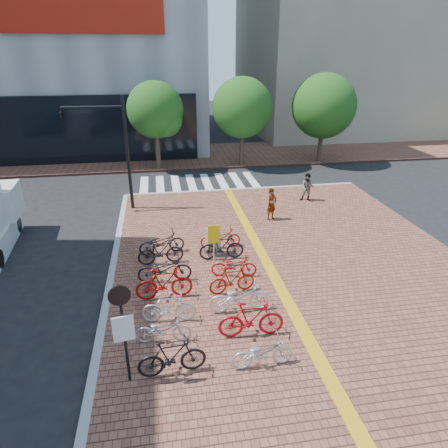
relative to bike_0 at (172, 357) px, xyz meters
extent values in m
plane|color=black|center=(1.95, 2.55, -0.68)|extent=(120.00, 120.00, 0.00)
cube|color=brown|center=(4.95, -2.45, -0.61)|extent=(14.00, 34.00, 0.15)
cube|color=orange|center=(3.95, -2.45, -0.53)|extent=(0.40, 34.00, 0.01)
cube|color=gray|center=(4.95, 14.55, -0.61)|extent=(14.00, 0.25, 0.15)
cube|color=brown|center=(1.95, 23.55, -0.61)|extent=(70.00, 8.00, 0.15)
cube|color=gray|center=(19.95, 34.55, 8.32)|extent=(20.00, 18.00, 18.00)
cube|color=silver|center=(-1.05, 16.55, -0.68)|extent=(0.50, 4.00, 0.01)
cube|color=silver|center=(-0.05, 16.55, -0.68)|extent=(0.50, 4.00, 0.01)
cube|color=silver|center=(0.95, 16.55, -0.68)|extent=(0.50, 4.00, 0.01)
cube|color=silver|center=(1.95, 16.55, -0.68)|extent=(0.50, 4.00, 0.01)
cube|color=silver|center=(2.95, 16.55, -0.68)|extent=(0.50, 4.00, 0.01)
cube|color=silver|center=(3.95, 16.55, -0.68)|extent=(0.50, 4.00, 0.01)
cube|color=silver|center=(4.95, 16.55, -0.68)|extent=(0.50, 4.00, 0.01)
cube|color=silver|center=(5.95, 16.55, -0.68)|extent=(0.50, 4.00, 0.01)
cylinder|color=#38281E|center=(-0.05, 20.05, 0.77)|extent=(0.32, 0.32, 2.60)
sphere|color=#194714|center=(-0.05, 20.05, 3.52)|extent=(3.80, 3.80, 3.80)
sphere|color=#194714|center=(0.55, 19.75, 2.92)|extent=(2.40, 2.40, 2.40)
cylinder|color=#38281E|center=(5.95, 20.05, 0.77)|extent=(0.32, 0.32, 2.60)
sphere|color=#194714|center=(5.95, 20.05, 3.52)|extent=(4.20, 4.20, 4.20)
sphere|color=#194714|center=(6.55, 19.75, 2.92)|extent=(2.40, 2.40, 2.40)
cylinder|color=#38281E|center=(11.95, 20.05, 0.77)|extent=(0.32, 0.32, 2.60)
sphere|color=#194714|center=(11.95, 20.05, 3.52)|extent=(4.60, 4.60, 4.60)
sphere|color=#194714|center=(12.55, 19.75, 2.92)|extent=(2.40, 2.40, 2.40)
imported|color=black|center=(0.00, 0.00, 0.00)|extent=(1.80, 0.63, 1.06)
imported|color=#B0B1B5|center=(-0.20, 1.29, -0.11)|extent=(1.64, 0.68, 0.84)
imported|color=silver|center=(0.00, 2.20, -0.03)|extent=(1.71, 0.61, 1.01)
imported|color=#A7110B|center=(-0.10, 3.52, 0.04)|extent=(1.93, 0.62, 1.15)
imported|color=black|center=(-0.06, 4.59, -0.03)|extent=(1.93, 0.69, 1.01)
imported|color=black|center=(-0.17, 5.94, 0.00)|extent=(1.81, 0.63, 1.07)
imported|color=black|center=(-0.12, 6.82, -0.04)|extent=(1.94, 0.95, 0.98)
imported|color=silver|center=(2.35, -0.11, -0.09)|extent=(1.70, 0.66, 0.88)
imported|color=red|center=(2.33, 1.13, 0.05)|extent=(1.95, 0.61, 1.16)
imported|color=silver|center=(2.23, 2.39, -0.02)|extent=(1.97, 0.69, 1.03)
imported|color=#9E1D0B|center=(2.20, 3.49, -0.04)|extent=(1.70, 0.71, 0.99)
imported|color=red|center=(2.46, 4.53, -0.09)|extent=(1.75, 0.86, 0.88)
imported|color=black|center=(2.22, 5.93, 0.01)|extent=(1.80, 0.54, 1.08)
imported|color=red|center=(2.34, 6.96, -0.08)|extent=(1.73, 0.66, 0.90)
imported|color=gray|center=(5.30, 9.60, 0.27)|extent=(0.70, 0.63, 1.60)
imported|color=#4F5364|center=(7.99, 11.87, 0.25)|extent=(0.95, 0.88, 1.57)
cube|color=silver|center=(1.94, 6.39, 0.05)|extent=(0.60, 0.48, 1.16)
cylinder|color=#B7B7BC|center=(1.86, 5.49, 0.30)|extent=(0.07, 0.07, 1.67)
cube|color=yellow|center=(1.86, 5.45, 0.81)|extent=(0.47, 0.06, 0.74)
cylinder|color=black|center=(-1.09, -0.04, 0.87)|extent=(0.09, 0.09, 2.80)
cylinder|color=black|center=(-1.09, -0.10, 2.04)|extent=(0.52, 0.12, 0.52)
cube|color=silver|center=(-1.09, -0.10, 1.10)|extent=(0.51, 0.12, 0.70)
cylinder|color=black|center=(-1.55, 12.34, 2.35)|extent=(0.17, 0.17, 5.77)
cylinder|color=black|center=(-3.00, 12.34, 4.71)|extent=(2.88, 0.12, 0.12)
imported|color=black|center=(-4.44, 12.34, 4.42)|extent=(0.25, 1.19, 0.48)
cylinder|color=black|center=(-6.77, 10.37, -0.30)|extent=(0.30, 0.78, 0.76)
camera|label=1|loc=(0.01, -8.07, 7.16)|focal=32.00mm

